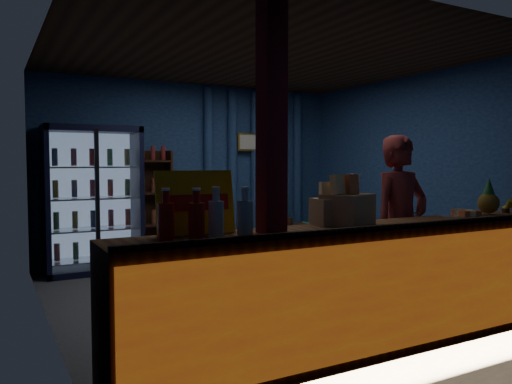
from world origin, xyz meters
The scene contains 17 objects.
ground centered at (0.00, 0.00, 0.00)m, with size 4.60×4.60×0.00m, color #515154.
room_walls centered at (0.00, 0.00, 1.57)m, with size 4.60×4.60×4.60m.
counter centered at (0.00, -1.91, 0.48)m, with size 4.40×0.57×0.99m.
support_post centered at (-1.05, -1.90, 1.30)m, with size 0.16×0.16×2.60m, color maroon.
beverage_cooler centered at (-1.55, 1.92, 0.93)m, with size 1.20×0.62×1.90m.
bottle_shelf centered at (-0.70, 2.06, 0.79)m, with size 0.50×0.28×1.60m.
curtain_folds centered at (1.00, 2.14, 1.30)m, with size 1.74×0.14×2.50m.
framed_picture centered at (0.85, 2.10, 1.75)m, with size 0.36×0.04×0.28m.
shopkeeper centered at (0.62, -1.42, 0.84)m, with size 0.61×0.40×1.69m, color maroon.
green_chair centered at (1.82, 1.33, 0.27)m, with size 0.57×0.59×0.54m, color #60C17B.
side_table centered at (1.14, 1.36, 0.26)m, with size 0.65×0.53×0.62m.
yellow_sign centered at (-1.53, -1.71, 1.16)m, with size 0.54×0.14×0.43m.
soda_bottles centered at (-1.54, -1.93, 1.08)m, with size 0.60×0.18×0.32m.
snack_box_left centered at (-0.31, -1.79, 1.09)m, with size 0.46×0.42×0.39m.
snack_box_centre centered at (-0.38, -1.72, 1.07)m, with size 0.35×0.30×0.33m.
pastry_tray centered at (0.90, -1.89, 0.97)m, with size 0.41×0.41×0.07m.
pineapple centered at (1.32, -1.81, 1.09)m, with size 0.19×0.19×0.33m.
Camera 1 is at (-2.75, -4.83, 1.43)m, focal length 35.00 mm.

